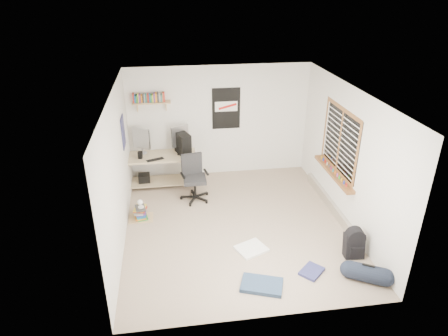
{
  "coord_description": "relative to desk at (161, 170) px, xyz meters",
  "views": [
    {
      "loc": [
        -1.12,
        -6.12,
        4.15
      ],
      "look_at": [
        -0.18,
        0.32,
        1.03
      ],
      "focal_mm": 32.0,
      "sensor_mm": 36.0,
      "label": 1
    }
  ],
  "objects": [
    {
      "name": "pc_tower",
      "position": [
        0.5,
        0.03,
        0.57
      ],
      "size": [
        0.36,
        0.51,
        0.48
      ],
      "primitive_type": "cube",
      "rotation": [
        0.0,
        0.0,
        0.34
      ],
      "color": "black",
      "rests_on": "desk"
    },
    {
      "name": "floor",
      "position": [
        1.34,
        -1.79,
        -0.37
      ],
      "size": [
        4.0,
        4.5,
        0.01
      ],
      "primitive_type": "cube",
      "color": "gray",
      "rests_on": "ground"
    },
    {
      "name": "book_stack",
      "position": [
        -0.41,
        -1.31,
        -0.21
      ],
      "size": [
        0.6,
        0.56,
        0.33
      ],
      "primitive_type": "cube",
      "rotation": [
        0.0,
        0.0,
        -0.4
      ],
      "color": "olive",
      "rests_on": "floor"
    },
    {
      "name": "tshirt",
      "position": [
        1.47,
        -2.57,
        -0.34
      ],
      "size": [
        0.6,
        0.56,
        0.04
      ],
      "primitive_type": "cube",
      "rotation": [
        0.0,
        0.0,
        0.41
      ],
      "color": "white",
      "rests_on": "floor"
    },
    {
      "name": "speaker_right",
      "position": [
        0.42,
        -0.01,
        0.41
      ],
      "size": [
        0.1,
        0.1,
        0.17
      ],
      "primitive_type": "cube",
      "rotation": [
        0.0,
        0.0,
        -0.2
      ],
      "color": "black",
      "rests_on": "desk"
    },
    {
      "name": "desk_lamp",
      "position": [
        -0.39,
        -1.33,
        0.02
      ],
      "size": [
        0.14,
        0.2,
        0.19
      ],
      "primitive_type": "cube",
      "rotation": [
        0.0,
        0.0,
        -0.16
      ],
      "color": "white",
      "rests_on": "book_stack"
    },
    {
      "name": "monitor_left",
      "position": [
        -0.37,
        0.17,
        0.56
      ],
      "size": [
        0.41,
        0.31,
        0.46
      ],
      "primitive_type": "cube",
      "rotation": [
        0.0,
        0.0,
        -0.56
      ],
      "color": "#B7B7BC",
      "rests_on": "desk"
    },
    {
      "name": "keyboard",
      "position": [
        -0.1,
        -0.2,
        0.34
      ],
      "size": [
        0.4,
        0.26,
        0.02
      ],
      "primitive_type": "cube",
      "rotation": [
        0.0,
        0.0,
        0.38
      ],
      "color": "black",
      "rests_on": "desk"
    },
    {
      "name": "right_wall",
      "position": [
        3.35,
        -1.79,
        0.89
      ],
      "size": [
        0.01,
        4.5,
        2.5
      ],
      "primitive_type": "cube",
      "color": "silver",
      "rests_on": "ground"
    },
    {
      "name": "desk",
      "position": [
        0.0,
        0.0,
        0.0
      ],
      "size": [
        1.53,
        0.68,
        0.69
      ],
      "primitive_type": "cube",
      "rotation": [
        0.0,
        0.0,
        0.01
      ],
      "color": "#C4B087",
      "rests_on": "floor"
    },
    {
      "name": "wall_shelf",
      "position": [
        -0.11,
        0.35,
        1.42
      ],
      "size": [
        0.8,
        0.22,
        0.24
      ],
      "primitive_type": "cube",
      "color": "tan",
      "rests_on": "back_wall"
    },
    {
      "name": "jeans_a",
      "position": [
        1.44,
        -3.46,
        -0.34
      ],
      "size": [
        0.71,
        0.57,
        0.07
      ],
      "primitive_type": "cube",
      "rotation": [
        0.0,
        0.0,
        -0.35
      ],
      "color": "navy",
      "rests_on": "floor"
    },
    {
      "name": "monitor_right",
      "position": [
        0.45,
        0.18,
        0.56
      ],
      "size": [
        0.41,
        0.3,
        0.46
      ],
      "primitive_type": "cube",
      "rotation": [
        0.0,
        0.0,
        0.53
      ],
      "color": "#949498",
      "rests_on": "desk"
    },
    {
      "name": "window",
      "position": [
        3.29,
        -1.49,
        1.08
      ],
      "size": [
        0.1,
        1.5,
        1.26
      ],
      "primitive_type": "cube",
      "color": "brown",
      "rests_on": "right_wall"
    },
    {
      "name": "office_chair",
      "position": [
        0.68,
        -0.73,
        0.12
      ],
      "size": [
        0.73,
        0.73,
        0.95
      ],
      "primitive_type": "cube",
      "rotation": [
        0.0,
        0.0,
        0.19
      ],
      "color": "black",
      "rests_on": "floor"
    },
    {
      "name": "speaker_left",
      "position": [
        -0.41,
        -0.1,
        0.41
      ],
      "size": [
        0.1,
        0.1,
        0.17
      ],
      "primitive_type": "cube",
      "rotation": [
        0.0,
        0.0,
        -0.2
      ],
      "color": "black",
      "rests_on": "desk"
    },
    {
      "name": "subwoofer",
      "position": [
        -0.38,
        0.02,
        -0.22
      ],
      "size": [
        0.25,
        0.25,
        0.27
      ],
      "primitive_type": "cube",
      "rotation": [
        0.0,
        0.0,
        0.03
      ],
      "color": "black",
      "rests_on": "floor"
    },
    {
      "name": "baseboard_heater",
      "position": [
        3.3,
        -1.49,
        -0.28
      ],
      "size": [
        0.08,
        2.5,
        0.18
      ],
      "primitive_type": "cube",
      "color": "#B7B2A8",
      "rests_on": "floor"
    },
    {
      "name": "ceiling",
      "position": [
        1.34,
        -1.79,
        2.14
      ],
      "size": [
        4.0,
        4.5,
        0.01
      ],
      "primitive_type": "cube",
      "color": "white",
      "rests_on": "ground"
    },
    {
      "name": "poster_back_wall",
      "position": [
        1.49,
        0.44,
        1.19
      ],
      "size": [
        0.62,
        0.03,
        0.92
      ],
      "primitive_type": "cube",
      "color": "black",
      "rests_on": "back_wall"
    },
    {
      "name": "left_wall",
      "position": [
        -0.66,
        -1.79,
        0.89
      ],
      "size": [
        0.01,
        4.5,
        2.5
      ],
      "primitive_type": "cube",
      "color": "silver",
      "rests_on": "ground"
    },
    {
      "name": "jeans_b",
      "position": [
        2.28,
        -3.27,
        -0.34
      ],
      "size": [
        0.46,
        0.46,
        0.05
      ],
      "primitive_type": "cube",
      "rotation": [
        0.0,
        0.0,
        0.74
      ],
      "color": "navy",
      "rests_on": "floor"
    },
    {
      "name": "poster_left_wall",
      "position": [
        -0.64,
        -0.59,
        1.14
      ],
      "size": [
        0.02,
        0.42,
        0.6
      ],
      "primitive_type": "cube",
      "color": "navy",
      "rests_on": "left_wall"
    },
    {
      "name": "backpack",
      "position": [
        3.09,
        -2.95,
        -0.16
      ],
      "size": [
        0.33,
        0.28,
        0.42
      ],
      "primitive_type": "cube",
      "rotation": [
        0.0,
        0.0,
        -0.09
      ],
      "color": "black",
      "rests_on": "floor"
    },
    {
      "name": "back_wall",
      "position": [
        1.34,
        0.46,
        0.89
      ],
      "size": [
        4.0,
        0.01,
        2.5
      ],
      "primitive_type": "cube",
      "color": "silver",
      "rests_on": "ground"
    },
    {
      "name": "duffel_bag",
      "position": [
        3.04,
        -3.56,
        -0.22
      ],
      "size": [
        0.37,
        0.37,
        0.54
      ],
      "primitive_type": "cylinder",
      "rotation": [
        0.0,
        0.0,
        -0.51
      ],
      "color": "black",
      "rests_on": "floor"
    }
  ]
}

